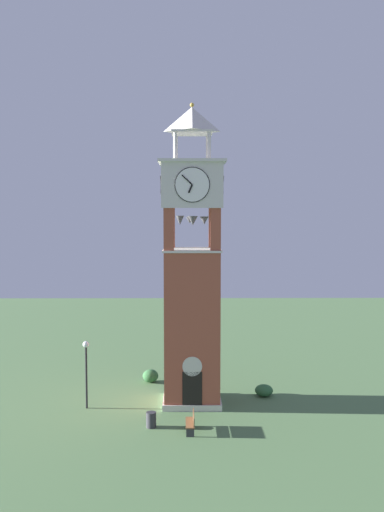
{
  "coord_description": "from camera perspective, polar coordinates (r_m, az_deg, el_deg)",
  "views": [
    {
      "loc": [
        -0.29,
        -33.78,
        11.32
      ],
      "look_at": [
        0.0,
        0.0,
        8.57
      ],
      "focal_mm": 41.56,
      "sensor_mm": 36.0,
      "label": 1
    }
  ],
  "objects": [
    {
      "name": "ground",
      "position": [
        35.63,
        0.0,
        -13.87
      ],
      "size": [
        80.0,
        80.0,
        0.0
      ],
      "primitive_type": "plane",
      "color": "#517547"
    },
    {
      "name": "shrub_near_entry",
      "position": [
        36.84,
        6.94,
        -12.71
      ],
      "size": [
        1.09,
        1.09,
        0.69
      ],
      "primitive_type": "ellipsoid",
      "color": "#336638",
      "rests_on": "ground"
    },
    {
      "name": "lamp_post",
      "position": [
        34.38,
        -10.15,
        -9.99
      ],
      "size": [
        0.36,
        0.36,
        3.85
      ],
      "color": "black",
      "rests_on": "ground"
    },
    {
      "name": "shrub_left_of_tower",
      "position": [
        39.39,
        -4.02,
        -11.43
      ],
      "size": [
        1.02,
        1.02,
        0.83
      ],
      "primitive_type": "ellipsoid",
      "color": "#336638",
      "rests_on": "ground"
    },
    {
      "name": "park_bench",
      "position": [
        31.17,
        -0.07,
        -15.69
      ],
      "size": [
        0.45,
        1.6,
        0.95
      ],
      "color": "brown",
      "rests_on": "ground"
    },
    {
      "name": "trash_bin",
      "position": [
        31.79,
        -3.95,
        -15.45
      ],
      "size": [
        0.52,
        0.52,
        0.8
      ],
      "primitive_type": "cylinder",
      "color": "#2D2D33",
      "rests_on": "ground"
    },
    {
      "name": "clock_tower",
      "position": [
        34.03,
        -0.0,
        -2.39
      ],
      "size": [
        3.73,
        3.73,
        17.21
      ],
      "color": "#9E4C38",
      "rests_on": "ground"
    }
  ]
}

